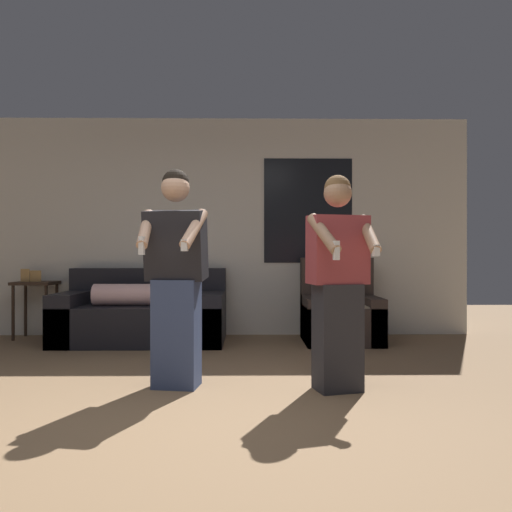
% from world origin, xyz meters
% --- Properties ---
extents(ground_plane, '(14.00, 14.00, 0.00)m').
position_xyz_m(ground_plane, '(0.00, 0.00, 0.00)').
color(ground_plane, '#846647').
extents(wall_back, '(6.45, 0.07, 2.70)m').
position_xyz_m(wall_back, '(0.02, 3.37, 1.35)').
color(wall_back, beige).
rests_on(wall_back, ground_plane).
extents(couch, '(1.86, 0.97, 0.84)m').
position_xyz_m(couch, '(-0.72, 2.84, 0.30)').
color(couch, black).
rests_on(couch, ground_plane).
extents(armchair, '(0.85, 0.81, 0.96)m').
position_xyz_m(armchair, '(1.54, 2.83, 0.32)').
color(armchair, '#332823').
rests_on(armchair, ground_plane).
extents(side_table, '(0.46, 0.40, 0.83)m').
position_xyz_m(side_table, '(-2.07, 3.11, 0.56)').
color(side_table, '#332319').
rests_on(side_table, ground_plane).
extents(person_left, '(0.50, 0.53, 1.64)m').
position_xyz_m(person_left, '(-0.06, 0.87, 0.82)').
color(person_left, '#384770').
rests_on(person_left, ground_plane).
extents(person_right, '(0.50, 0.53, 1.58)m').
position_xyz_m(person_right, '(1.14, 0.77, 0.79)').
color(person_right, '#28282D').
rests_on(person_right, ground_plane).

